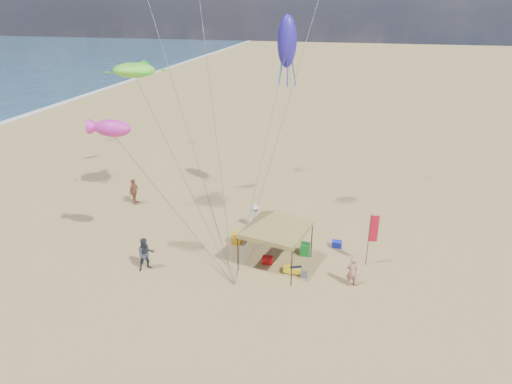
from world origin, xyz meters
TOP-DOWN VIEW (x-y plane):
  - ground at (0.00, 0.00)m, footprint 280.00×280.00m
  - canopy_tent at (1.11, 2.82)m, footprint 5.80×5.80m
  - feather_flag at (5.94, 3.88)m, footprint 0.46×0.09m
  - cooler_red at (0.67, 2.81)m, footprint 0.54×0.38m
  - cooler_blue at (4.16, 5.38)m, footprint 0.54×0.38m
  - bag_navy at (2.27, 2.29)m, footprint 0.69×0.54m
  - bag_orange at (-0.57, 6.12)m, footprint 0.54×0.69m
  - chair_green at (2.51, 4.13)m, footprint 0.50×0.50m
  - chair_yellow at (-1.48, 4.44)m, footprint 0.50×0.50m
  - crate_grey at (2.75, 1.99)m, footprint 0.34×0.30m
  - beach_cart at (2.12, 2.23)m, footprint 0.90×0.50m
  - person_near_a at (5.08, 1.81)m, footprint 0.68×0.57m
  - person_near_b at (-5.30, 0.77)m, footprint 1.12×1.09m
  - person_near_c at (-0.89, 6.62)m, footprint 1.05×0.67m
  - person_far_a at (-9.79, 8.09)m, footprint 0.45×1.08m
  - turtle_kite at (-8.39, 7.29)m, footprint 2.60×2.10m
  - fish_kite at (-6.76, 1.56)m, footprint 2.12×1.65m
  - squid_kite at (0.34, 9.21)m, footprint 1.45×1.45m

SIDE VIEW (x-z plane):
  - ground at x=0.00m, z-range 0.00..0.00m
  - crate_grey at x=2.75m, z-range 0.00..0.28m
  - bag_navy at x=2.27m, z-range 0.00..0.36m
  - bag_orange at x=-0.57m, z-range 0.00..0.36m
  - cooler_red at x=0.67m, z-range 0.00..0.38m
  - cooler_blue at x=4.16m, z-range 0.00..0.38m
  - beach_cart at x=2.12m, z-range 0.08..0.32m
  - chair_green at x=2.51m, z-range 0.00..0.70m
  - chair_yellow at x=-1.48m, z-range 0.00..0.70m
  - person_near_c at x=-0.89m, z-range 0.00..1.55m
  - person_near_a at x=5.08m, z-range 0.00..1.58m
  - person_near_b at x=-5.30m, z-range 0.00..1.83m
  - person_far_a at x=-9.79m, z-range 0.00..1.84m
  - feather_flag at x=5.94m, z-range 0.51..3.50m
  - canopy_tent at x=1.11m, z-range 1.22..4.87m
  - fish_kite at x=-6.76m, z-range 6.85..7.69m
  - turtle_kite at x=-8.39m, z-range 8.72..9.57m
  - squid_kite at x=0.34m, z-range 9.31..12.22m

